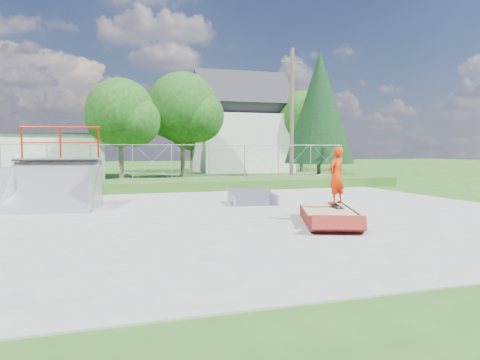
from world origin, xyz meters
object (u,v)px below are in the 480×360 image
object	(u,v)px
quarter_pipe	(52,168)
flat_bank_ramp	(252,198)
grind_box	(327,215)
skater	(336,178)

from	to	relation	value
quarter_pipe	flat_bank_ramp	world-z (taller)	quarter_pipe
grind_box	skater	world-z (taller)	skater
grind_box	quarter_pipe	size ratio (longest dim) A/B	1.05
grind_box	flat_bank_ramp	bearing A→B (deg)	118.34
quarter_pipe	skater	distance (m)	9.48
grind_box	quarter_pipe	bearing A→B (deg)	166.80
quarter_pipe	flat_bank_ramp	distance (m)	7.16
grind_box	skater	xyz separation A→B (m)	(0.31, 0.02, 1.06)
quarter_pipe	flat_bank_ramp	size ratio (longest dim) A/B	1.64
grind_box	quarter_pipe	xyz separation A→B (m)	(-7.62, 5.21, 1.25)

